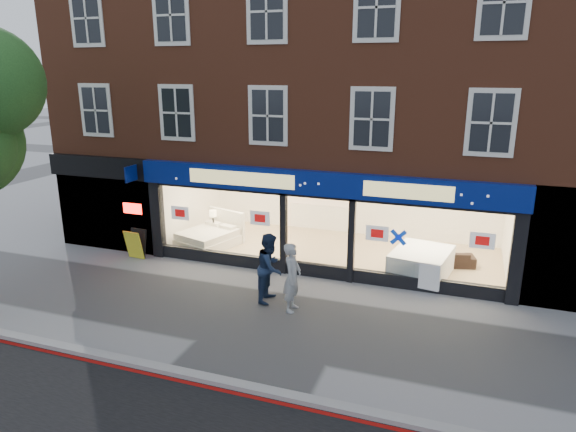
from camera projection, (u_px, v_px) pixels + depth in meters
The scene contains 12 objects.
ground at pixel (282, 321), 12.87m from camera, with size 120.00×120.00×0.00m, color gray.
kerb_line at pixel (228, 392), 10.06m from camera, with size 60.00×0.10×0.01m, color #8C0A07.
kerb_stone at pixel (232, 384), 10.23m from camera, with size 60.00×0.25×0.12m, color gray.
showroom_floor at pixel (334, 252), 17.62m from camera, with size 11.00×4.50×0.10m, color tan.
building at pixel (351, 51), 17.31m from camera, with size 19.00×8.26×10.30m.
display_bed at pixel (210, 237), 18.04m from camera, with size 2.12×2.36×1.11m.
bedside_table at pixel (214, 233), 18.58m from camera, with size 0.45×0.45×0.55m, color brown.
mattress_stack at pixel (421, 263), 15.40m from camera, with size 1.88×2.22×0.78m.
sofa at pixel (447, 258), 16.20m from camera, with size 1.69×0.66×0.49m, color black.
a_board at pixel (136, 244), 17.03m from camera, with size 0.64×0.41×0.99m, color yellow.
pedestrian_grey at pixel (292, 277), 13.24m from camera, with size 0.67×0.44×1.84m, color #9C9FA3.
pedestrian_blue at pixel (270, 267), 13.81m from camera, with size 0.93×0.72×1.90m, color #182643.
Camera 1 is at (4.01, -10.92, 6.12)m, focal length 32.00 mm.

